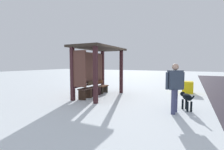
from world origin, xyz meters
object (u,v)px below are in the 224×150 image
grit_bin (188,87)px  person_walking (175,84)px  bench_center_inside (94,90)px  dog (186,98)px  bench_left_inside (85,92)px  bench_right_inside (102,88)px  bus_shelter (95,60)px

grit_bin → person_walking: bearing=175.9°
bench_center_inside → person_walking: (-1.25, -4.00, 0.67)m
bench_center_inside → dog: bench_center_inside is taller
grit_bin → bench_left_inside: bearing=131.7°
grit_bin → bench_right_inside: bearing=117.2°
bench_center_inside → person_walking: person_walking is taller
bench_center_inside → dog: bearing=-99.1°
bus_shelter → grit_bin: size_ratio=4.52×
bus_shelter → bench_left_inside: 1.68m
bus_shelter → dog: bus_shelter is taller
bus_shelter → grit_bin: (3.12, -4.17, -1.52)m
bench_right_inside → grit_bin: bearing=-62.8°
bench_right_inside → dog: bench_right_inside is taller
bench_center_inside → bench_right_inside: size_ratio=1.05×
dog → grit_bin: size_ratio=1.14×
dog → grit_bin: bearing=0.7°
bus_shelter → person_walking: size_ratio=1.90×
dog → grit_bin: (3.73, 0.05, -0.11)m
bench_center_inside → bench_right_inside: (0.82, 0.00, -0.02)m
bench_center_inside → dog: size_ratio=0.94×
bus_shelter → bench_center_inside: bearing=55.9°
bench_right_inside → person_walking: person_walking is taller
bus_shelter → bench_right_inside: (0.91, 0.14, -1.55)m
person_walking → dog: size_ratio=2.09×
bench_right_inside → bench_left_inside: bearing=-179.9°
bus_shelter → bench_right_inside: bus_shelter is taller
bench_center_inside → grit_bin: 5.26m
bench_left_inside → person_walking: (-0.44, -4.00, 0.65)m
bench_center_inside → grit_bin: bench_center_inside is taller
bench_left_inside → bench_right_inside: (1.63, 0.00, -0.04)m
bus_shelter → dog: bearing=-98.2°
bus_shelter → bench_center_inside: 1.54m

